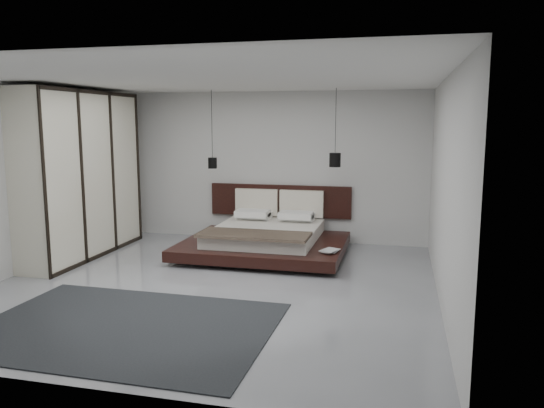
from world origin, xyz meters
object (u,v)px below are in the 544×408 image
(pendant_left, at_px, (212,163))
(pendant_right, at_px, (335,160))
(lattice_screen, at_px, (112,171))
(wardrobe, at_px, (81,175))
(bed, at_px, (266,237))
(rug, at_px, (125,327))

(pendant_left, xyz_separation_m, pendant_right, (2.21, 0.00, 0.09))
(lattice_screen, bearing_deg, pendant_right, -1.62)
(wardrobe, bearing_deg, bed, 16.03)
(wardrobe, height_order, rug, wardrobe)
(bed, height_order, pendant_left, pendant_left)
(bed, xyz_separation_m, wardrobe, (-2.96, -0.85, 1.09))
(wardrobe, bearing_deg, pendant_left, 34.34)
(lattice_screen, bearing_deg, wardrobe, -79.75)
(pendant_left, distance_m, pendant_right, 2.22)
(pendant_left, bearing_deg, pendant_right, 0.00)
(lattice_screen, height_order, rug, lattice_screen)
(pendant_right, bearing_deg, pendant_left, -180.00)
(pendant_right, relative_size, wardrobe, 0.47)
(pendant_left, distance_m, wardrobe, 2.25)
(pendant_left, distance_m, rug, 4.32)
(lattice_screen, height_order, bed, lattice_screen)
(pendant_right, bearing_deg, wardrobe, -162.70)
(wardrobe, bearing_deg, pendant_right, 17.30)
(lattice_screen, distance_m, pendant_right, 4.34)
(lattice_screen, xyz_separation_m, bed, (3.22, -0.54, -1.02))
(pendant_left, bearing_deg, bed, -20.63)
(lattice_screen, distance_m, rug, 5.03)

